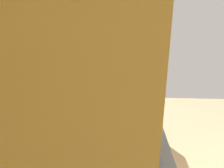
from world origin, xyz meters
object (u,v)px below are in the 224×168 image
(microwave, at_px, (122,134))
(bowl, at_px, (133,120))
(kettle, at_px, (132,100))
(oven_range, at_px, (123,109))

(microwave, bearing_deg, bowl, -11.92)
(microwave, xyz_separation_m, bowl, (0.44, -0.09, -0.13))
(kettle, bearing_deg, bowl, 180.00)
(oven_range, distance_m, kettle, 1.00)
(oven_range, relative_size, kettle, 5.69)
(microwave, height_order, kettle, microwave)
(kettle, bearing_deg, microwave, 173.51)
(oven_range, xyz_separation_m, microwave, (-1.67, 0.01, 0.61))
(oven_range, bearing_deg, microwave, 179.67)
(bowl, bearing_deg, oven_range, 3.87)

